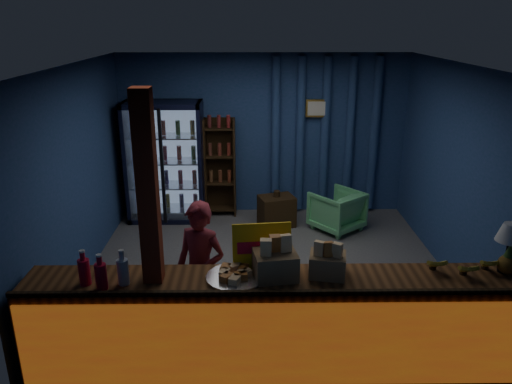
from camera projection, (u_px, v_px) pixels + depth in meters
ground at (267, 271)px, 6.45m from camera, size 4.60×4.60×0.00m
room_walls at (268, 154)px, 5.93m from camera, size 4.60×4.60×4.60m
counter at (275, 326)px, 4.49m from camera, size 4.40×0.57×0.99m
support_post at (152, 243)px, 4.21m from camera, size 0.16×0.16×2.60m
beverage_cooler at (166, 162)px, 7.93m from camera, size 1.20×0.62×1.90m
bottle_shelf at (220, 168)px, 8.12m from camera, size 0.50×0.28×1.60m
curtain_folds at (325, 136)px, 8.05m from camera, size 1.74×0.14×2.50m
framed_picture at (317, 108)px, 7.86m from camera, size 0.36×0.04×0.28m
shopkeeper at (201, 271)px, 4.94m from camera, size 0.62×0.52×1.44m
green_chair at (337, 210)px, 7.63m from camera, size 0.94×0.95×0.62m
side_table at (277, 211)px, 7.80m from camera, size 0.62×0.52×0.58m
yellow_sign at (262, 246)px, 4.46m from camera, size 0.54×0.16×0.42m
soda_bottles at (103, 272)px, 4.19m from camera, size 0.42×0.18×0.32m
snack_box_left at (275, 263)px, 4.32m from camera, size 0.41×0.35×0.39m
snack_box_centre at (328, 263)px, 4.36m from camera, size 0.35×0.31×0.33m
pastry_tray at (235, 276)px, 4.33m from camera, size 0.52×0.52×0.08m
banana_bunches at (463, 265)px, 4.42m from camera, size 0.68×0.27×0.15m
table_lamp at (510, 234)px, 4.34m from camera, size 0.24×0.24×0.47m
pineapple at (508, 262)px, 4.37m from camera, size 0.17×0.17×0.30m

